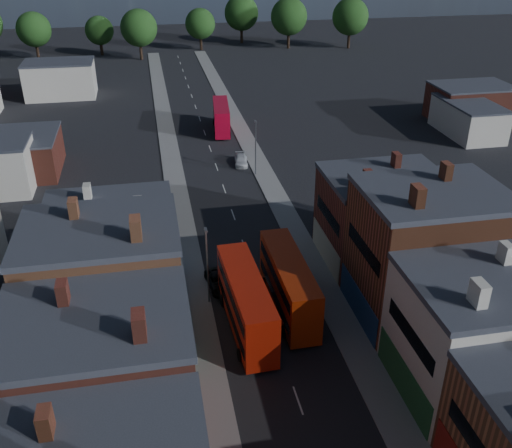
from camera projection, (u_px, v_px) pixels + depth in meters
name	position (u px, v px, depth m)	size (l,w,h in m)	color
pavement_west	(180.00, 212.00, 72.19)	(3.00, 200.00, 0.12)	gray
pavement_east	(280.00, 203.00, 74.38)	(3.00, 200.00, 0.12)	gray
lamp_post_2	(207.00, 261.00, 52.90)	(0.25, 0.70, 8.12)	slate
lamp_post_3	(256.00, 144.00, 80.64)	(0.25, 0.70, 8.12)	slate
bus_0	(246.00, 302.00, 50.23)	(3.59, 12.61, 5.39)	red
bus_1	(289.00, 284.00, 52.88)	(3.27, 12.41, 5.34)	#B52B0A
bus_2	(221.00, 117.00, 98.91)	(3.63, 11.34, 4.81)	#B50822
car_2	(220.00, 281.00, 57.14)	(2.28, 4.94, 1.37)	black
car_3	(241.00, 160.00, 86.09)	(1.86, 4.58, 1.33)	white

